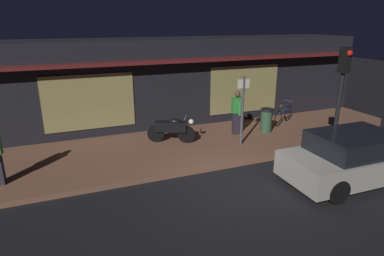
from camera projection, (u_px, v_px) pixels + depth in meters
name	position (u px, v px, depth m)	size (l,w,h in m)	color
ground_plane	(233.00, 185.00, 9.01)	(60.00, 60.00, 0.00)	black
sidewalk_slab	(192.00, 146.00, 11.64)	(18.00, 4.00, 0.15)	brown
storefront_building	(163.00, 82.00, 14.09)	(18.00, 3.30, 3.60)	black
motorcycle	(172.00, 129.00, 11.63)	(1.58, 0.92, 0.97)	black
bicycle_parked	(283.00, 115.00, 13.82)	(1.46, 0.87, 0.91)	black
person_bystander	(237.00, 112.00, 12.35)	(0.40, 0.62, 1.67)	#28232D
sign_post	(243.00, 107.00, 11.16)	(0.44, 0.09, 2.40)	#47474C
trash_bin	(266.00, 120.00, 12.75)	(0.48, 0.48, 0.93)	#2D4C33
traffic_light_pole	(341.00, 88.00, 9.32)	(0.24, 0.33, 3.60)	black
parked_car_near	(355.00, 158.00, 9.04)	(4.13, 1.83, 1.42)	black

